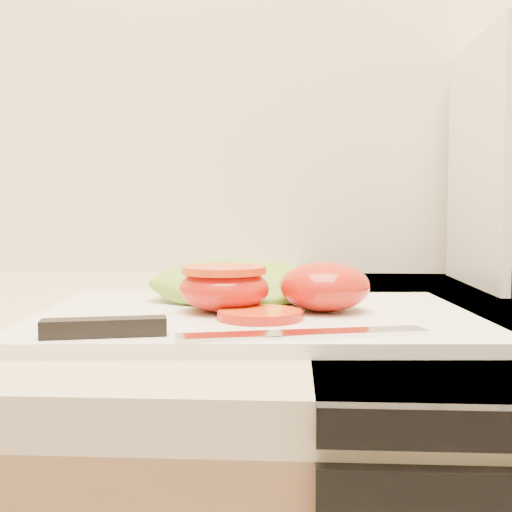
{
  "coord_description": "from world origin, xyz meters",
  "views": [
    {
      "loc": [
        0.16,
        1.05,
        1.02
      ],
      "look_at": [
        0.13,
        1.57,
        0.99
      ],
      "focal_mm": 45.0,
      "sensor_mm": 36.0,
      "label": 1
    }
  ],
  "objects": [
    {
      "name": "cutting_board",
      "position": [
        0.13,
        1.56,
        0.94
      ],
      "size": [
        0.36,
        0.27,
        0.01
      ],
      "primitive_type": "cube",
      "rotation": [
        0.0,
        0.0,
        0.06
      ],
      "color": "white",
      "rests_on": "counter"
    },
    {
      "name": "tomato_half_dome",
      "position": [
        0.18,
        1.57,
        0.96
      ],
      "size": [
        0.07,
        0.07,
        0.04
      ],
      "primitive_type": "ellipsoid",
      "color": "#AF130F",
      "rests_on": "cutting_board"
    },
    {
      "name": "tomato_half_cut",
      "position": [
        0.1,
        1.56,
        0.96
      ],
      "size": [
        0.07,
        0.07,
        0.04
      ],
      "color": "#AF130F",
      "rests_on": "cutting_board"
    },
    {
      "name": "tomato_slice_0",
      "position": [
        0.13,
        1.53,
        0.94
      ],
      "size": [
        0.06,
        0.06,
        0.01
      ],
      "primitive_type": "cylinder",
      "color": "#D74411",
      "rests_on": "cutting_board"
    },
    {
      "name": "lettuce_leaf_0",
      "position": [
        0.11,
        1.63,
        0.96
      ],
      "size": [
        0.18,
        0.13,
        0.03
      ],
      "primitive_type": "ellipsoid",
      "rotation": [
        0.0,
        0.0,
        0.14
      ],
      "color": "#78B52F",
      "rests_on": "cutting_board"
    },
    {
      "name": "lettuce_leaf_1",
      "position": [
        0.15,
        1.64,
        0.95
      ],
      "size": [
        0.13,
        0.11,
        0.02
      ],
      "primitive_type": "ellipsoid",
      "rotation": [
        0.0,
        0.0,
        0.3
      ],
      "color": "#78B52F",
      "rests_on": "cutting_board"
    },
    {
      "name": "knife",
      "position": [
        0.09,
        1.46,
        0.94
      ],
      "size": [
        0.25,
        0.06,
        0.01
      ],
      "rotation": [
        0.0,
        0.0,
        0.24
      ],
      "color": "silver",
      "rests_on": "cutting_board"
    }
  ]
}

